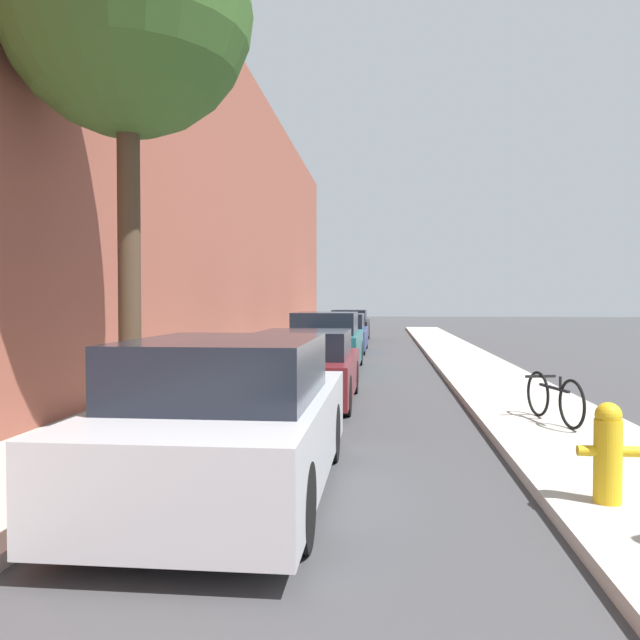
{
  "coord_description": "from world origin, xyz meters",
  "views": [
    {
      "loc": [
        0.57,
        0.73,
        1.76
      ],
      "look_at": [
        -0.47,
        10.91,
        1.46
      ],
      "focal_mm": 35.62,
      "sensor_mm": 36.0,
      "label": 1
    }
  ],
  "objects": [
    {
      "name": "parked_car_silver",
      "position": [
        -0.82,
        6.33,
        0.68
      ],
      "size": [
        1.78,
        4.1,
        1.43
      ],
      "color": "black",
      "rests_on": "ground"
    },
    {
      "name": "parked_car_teal",
      "position": [
        -0.91,
        16.78,
        0.71
      ],
      "size": [
        1.73,
        4.55,
        1.49
      ],
      "color": "black",
      "rests_on": "ground"
    },
    {
      "name": "ground_plane",
      "position": [
        0.0,
        16.0,
        0.0
      ],
      "size": [
        120.0,
        120.0,
        0.0
      ],
      "primitive_type": "plane",
      "color": "#3D3D3F"
    },
    {
      "name": "fire_hydrant",
      "position": [
        2.38,
        6.06,
        0.54
      ],
      "size": [
        0.48,
        0.22,
        0.82
      ],
      "color": "gold",
      "rests_on": "sidewalk_right"
    },
    {
      "name": "building_facade_left",
      "position": [
        -4.25,
        16.0,
        4.7
      ],
      "size": [
        0.7,
        52.0,
        9.39
      ],
      "color": "brown",
      "rests_on": "ground"
    },
    {
      "name": "parked_car_maroon",
      "position": [
        -0.79,
        11.57,
        0.61
      ],
      "size": [
        1.69,
        3.92,
        1.26
      ],
      "color": "black",
      "rests_on": "ground"
    },
    {
      "name": "bicycle",
      "position": [
        2.85,
        9.56,
        0.45
      ],
      "size": [
        0.5,
        1.55,
        0.65
      ],
      "rotation": [
        0.0,
        0.0,
        0.23
      ],
      "color": "black",
      "rests_on": "sidewalk_right"
    },
    {
      "name": "parked_car_navy",
      "position": [
        -1.0,
        22.95,
        0.64
      ],
      "size": [
        1.86,
        4.66,
        1.34
      ],
      "color": "black",
      "rests_on": "ground"
    },
    {
      "name": "sidewalk_left",
      "position": [
        -2.9,
        16.0,
        0.06
      ],
      "size": [
        2.0,
        52.0,
        0.12
      ],
      "color": "#ADA89E",
      "rests_on": "ground"
    },
    {
      "name": "sidewalk_right",
      "position": [
        2.9,
        16.0,
        0.06
      ],
      "size": [
        2.0,
        52.0,
        0.12
      ],
      "color": "#ADA89E",
      "rests_on": "ground"
    },
    {
      "name": "street_tree_near",
      "position": [
        -2.49,
        8.1,
        5.2
      ],
      "size": [
        3.0,
        3.0,
        6.62
      ],
      "color": "#423323",
      "rests_on": "sidewalk_left"
    },
    {
      "name": "parked_car_black",
      "position": [
        -1.0,
        29.15,
        0.68
      ],
      "size": [
        1.68,
        4.65,
        1.39
      ],
      "color": "black",
      "rests_on": "ground"
    }
  ]
}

